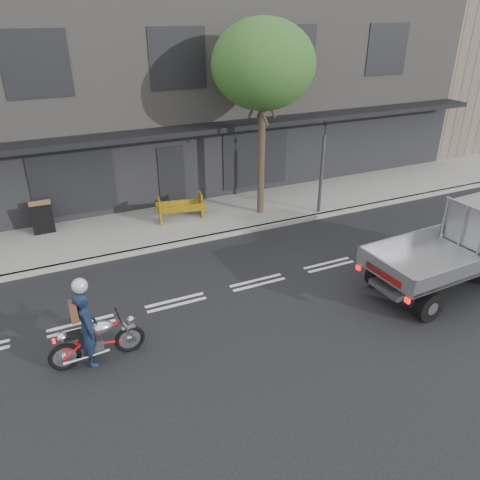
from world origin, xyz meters
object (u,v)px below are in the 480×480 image
(motorcycle, at_px, (97,339))
(construction_barrier, at_px, (183,210))
(street_tree, at_px, (263,65))
(sandwich_board, at_px, (43,220))
(rider, at_px, (87,328))
(traffic_light_pole, at_px, (321,173))

(motorcycle, bearing_deg, construction_barrier, 55.75)
(street_tree, relative_size, sandwich_board, 6.25)
(street_tree, xyz_separation_m, rider, (-6.94, -5.63, -4.38))
(street_tree, distance_m, motorcycle, 10.01)
(street_tree, distance_m, rider, 9.95)
(sandwich_board, bearing_deg, construction_barrier, -11.37)
(street_tree, bearing_deg, traffic_light_pole, -23.03)
(traffic_light_pole, bearing_deg, motorcycle, -151.50)
(motorcycle, distance_m, sandwich_board, 6.88)
(rider, xyz_separation_m, construction_barrier, (4.08, 5.98, -0.29))
(traffic_light_pole, xyz_separation_m, motorcycle, (-8.79, -4.78, -1.11))
(rider, relative_size, construction_barrier, 1.11)
(motorcycle, bearing_deg, rider, 179.06)
(motorcycle, height_order, sandwich_board, sandwich_board)
(construction_barrier, bearing_deg, rider, -124.30)
(rider, relative_size, sandwich_board, 1.67)
(rider, xyz_separation_m, sandwich_board, (-0.45, 6.85, -0.21))
(street_tree, relative_size, motorcycle, 3.26)
(motorcycle, bearing_deg, traffic_light_pole, 27.56)
(motorcycle, xyz_separation_m, sandwich_board, (-0.60, 6.85, 0.14))
(construction_barrier, bearing_deg, motorcycle, -123.30)
(rider, bearing_deg, sandwich_board, 2.81)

